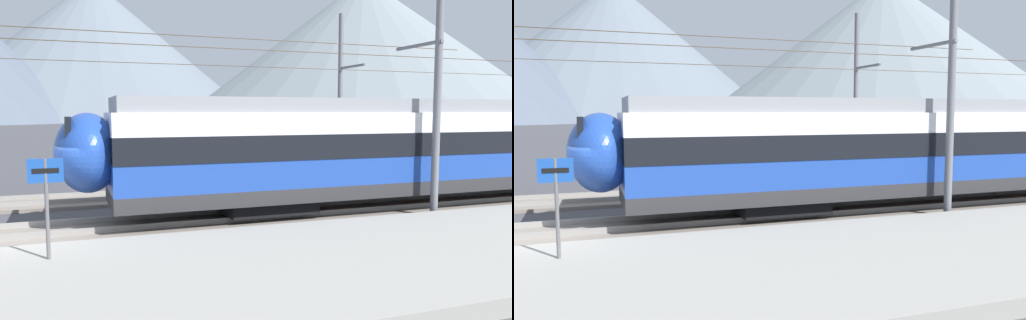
{
  "view_description": "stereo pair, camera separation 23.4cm",
  "coord_description": "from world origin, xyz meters",
  "views": [
    {
      "loc": [
        1.04,
        -13.62,
        3.42
      ],
      "look_at": [
        7.57,
        3.96,
        1.64
      ],
      "focal_mm": 35.64,
      "sensor_mm": 36.0,
      "label": 1
    },
    {
      "loc": [
        1.26,
        -13.7,
        3.42
      ],
      "look_at": [
        7.57,
        3.96,
        1.64
      ],
      "focal_mm": 35.64,
      "sensor_mm": 36.0,
      "label": 2
    }
  ],
  "objects": [
    {
      "name": "catenary_mast_mid",
      "position": [
        11.92,
        -0.45,
        3.75
      ],
      "size": [
        42.46,
        2.28,
        7.09
      ],
      "color": "slate",
      "rests_on": "ground"
    },
    {
      "name": "mountain_right_ridge",
      "position": [
        104.59,
        151.38,
        26.11
      ],
      "size": [
        138.25,
        138.25,
        52.21
      ],
      "primitive_type": "cone",
      "color": "slate",
      "rests_on": "ground"
    },
    {
      "name": "track_near",
      "position": [
        0.0,
        1.37,
        0.07
      ],
      "size": [
        120.0,
        3.0,
        0.28
      ],
      "color": "slate",
      "rests_on": "ground"
    },
    {
      "name": "platform_slab",
      "position": [
        0.0,
        -4.19,
        0.18
      ],
      "size": [
        120.0,
        6.49,
        0.35
      ],
      "primitive_type": "cube",
      "color": "gray",
      "rests_on": "ground"
    },
    {
      "name": "ground_plane",
      "position": [
        0.0,
        0.0,
        0.0
      ],
      "size": [
        400.0,
        400.0,
        0.0
      ],
      "primitive_type": "plane",
      "color": "#424247"
    },
    {
      "name": "platform_sign",
      "position": [
        0.58,
        -2.37,
        1.9
      ],
      "size": [
        0.7,
        0.08,
        2.11
      ],
      "color": "#59595B",
      "rests_on": "platform_slab"
    },
    {
      "name": "mountain_central_peak",
      "position": [
        12.4,
        215.46,
        29.35
      ],
      "size": [
        141.68,
        141.68,
        58.7
      ],
      "primitive_type": "cone",
      "color": "slate",
      "rests_on": "ground"
    },
    {
      "name": "catenary_mast_far_side",
      "position": [
        13.71,
        8.43,
        4.22
      ],
      "size": [
        42.46,
        2.3,
        8.19
      ],
      "color": "slate",
      "rests_on": "ground"
    },
    {
      "name": "train_near_platform",
      "position": [
        14.05,
        1.37,
        2.23
      ],
      "size": [
        26.54,
        3.03,
        4.27
      ],
      "color": "#2D2D30",
      "rests_on": "track_near"
    },
    {
      "name": "track_far",
      "position": [
        0.0,
        6.56,
        0.07
      ],
      "size": [
        120.0,
        3.0,
        0.28
      ],
      "color": "slate",
      "rests_on": "ground"
    }
  ]
}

